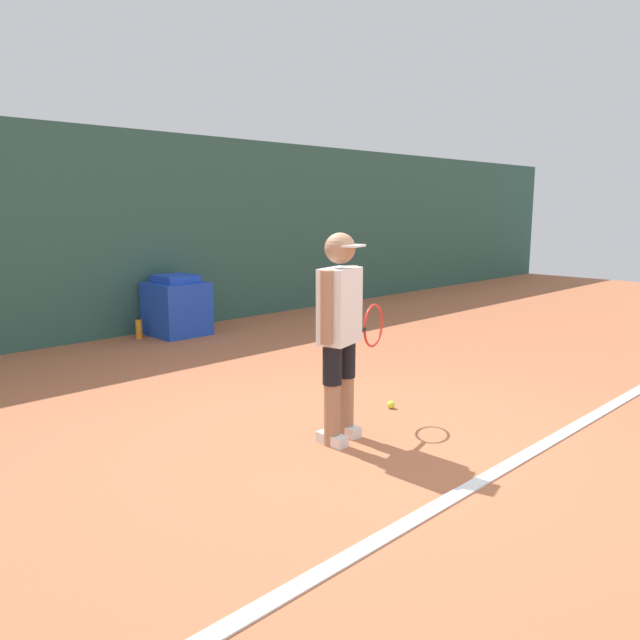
{
  "coord_description": "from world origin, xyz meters",
  "views": [
    {
      "loc": [
        -3.34,
        -2.79,
        1.7
      ],
      "look_at": [
        -0.13,
        0.43,
        0.88
      ],
      "focal_mm": 35.0,
      "sensor_mm": 36.0,
      "label": 1
    }
  ],
  "objects_px": {
    "covered_chair": "(177,307)",
    "water_bottle": "(139,329)",
    "tennis_ball": "(391,405)",
    "tennis_player": "(341,328)"
  },
  "relations": [
    {
      "from": "covered_chair",
      "to": "water_bottle",
      "type": "height_order",
      "value": "covered_chair"
    },
    {
      "from": "tennis_ball",
      "to": "water_bottle",
      "type": "xyz_separation_m",
      "value": [
        -0.07,
        4.19,
        0.1
      ]
    },
    {
      "from": "tennis_player",
      "to": "covered_chair",
      "type": "height_order",
      "value": "tennis_player"
    },
    {
      "from": "tennis_ball",
      "to": "water_bottle",
      "type": "distance_m",
      "value": 4.19
    },
    {
      "from": "covered_chair",
      "to": "tennis_player",
      "type": "bearing_deg",
      "value": -106.56
    },
    {
      "from": "water_bottle",
      "to": "tennis_player",
      "type": "bearing_deg",
      "value": -99.89
    },
    {
      "from": "tennis_player",
      "to": "covered_chair",
      "type": "xyz_separation_m",
      "value": [
        1.26,
        4.23,
        -0.46
      ]
    },
    {
      "from": "tennis_ball",
      "to": "covered_chair",
      "type": "relative_size",
      "value": 0.08
    },
    {
      "from": "covered_chair",
      "to": "water_bottle",
      "type": "xyz_separation_m",
      "value": [
        -0.5,
        0.14,
        -0.25
      ]
    },
    {
      "from": "water_bottle",
      "to": "tennis_ball",
      "type": "bearing_deg",
      "value": -89.06
    }
  ]
}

